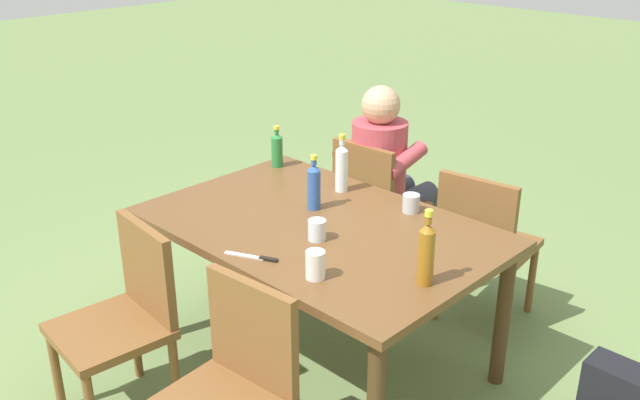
{
  "coord_description": "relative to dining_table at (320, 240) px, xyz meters",
  "views": [
    {
      "loc": [
        2.04,
        -2.11,
        2.12
      ],
      "look_at": [
        0.0,
        0.0,
        0.87
      ],
      "focal_mm": 39.36,
      "sensor_mm": 36.0,
      "label": 1
    }
  ],
  "objects": [
    {
      "name": "chair_far_left",
      "position": [
        -0.36,
        0.84,
        -0.17
      ],
      "size": [
        0.46,
        0.46,
        0.87
      ],
      "color": "brown",
      "rests_on": "ground_plane"
    },
    {
      "name": "dining_table",
      "position": [
        0.0,
        0.0,
        0.0
      ],
      "size": [
        1.62,
        1.07,
        0.75
      ],
      "color": "brown",
      "rests_on": "ground_plane"
    },
    {
      "name": "chair_near_right",
      "position": [
        0.36,
        -0.84,
        -0.17
      ],
      "size": [
        0.47,
        0.47,
        0.87
      ],
      "color": "brown",
      "rests_on": "ground_plane"
    },
    {
      "name": "bottle_blue",
      "position": [
        -0.14,
        0.11,
        0.2
      ],
      "size": [
        0.06,
        0.06,
        0.27
      ],
      "color": "#2D56A3",
      "rests_on": "dining_table"
    },
    {
      "name": "cup_glass",
      "position": [
        0.1,
        -0.13,
        0.13
      ],
      "size": [
        0.08,
        0.08,
        0.09
      ],
      "primitive_type": "cylinder",
      "color": "silver",
      "rests_on": "dining_table"
    },
    {
      "name": "person_in_white_shirt",
      "position": [
        -0.36,
        0.95,
        -0.01
      ],
      "size": [
        0.47,
        0.61,
        1.18
      ],
      "color": "#B7424C",
      "rests_on": "ground_plane"
    },
    {
      "name": "ground_plane",
      "position": [
        0.0,
        0.0,
        -0.66
      ],
      "size": [
        24.0,
        24.0,
        0.0
      ],
      "primitive_type": "plane",
      "color": "#6B844C"
    },
    {
      "name": "chair_far_right",
      "position": [
        0.37,
        0.84,
        -0.17
      ],
      "size": [
        0.49,
        0.49,
        0.87
      ],
      "color": "brown",
      "rests_on": "ground_plane"
    },
    {
      "name": "bottle_amber",
      "position": [
        0.67,
        -0.11,
        0.22
      ],
      "size": [
        0.06,
        0.06,
        0.31
      ],
      "color": "#996019",
      "rests_on": "dining_table"
    },
    {
      "name": "cup_steel",
      "position": [
        0.22,
        0.4,
        0.13
      ],
      "size": [
        0.08,
        0.08,
        0.09
      ],
      "primitive_type": "cylinder",
      "color": "#B2B7BC",
      "rests_on": "dining_table"
    },
    {
      "name": "cup_white",
      "position": [
        0.34,
        -0.37,
        0.14
      ],
      "size": [
        0.08,
        0.08,
        0.12
      ],
      "primitive_type": "cylinder",
      "color": "white",
      "rests_on": "dining_table"
    },
    {
      "name": "table_knife",
      "position": [
        0.04,
        -0.43,
        0.09
      ],
      "size": [
        0.23,
        0.12,
        0.01
      ],
      "color": "silver",
      "rests_on": "dining_table"
    },
    {
      "name": "bottle_clear",
      "position": [
        -0.2,
        0.37,
        0.21
      ],
      "size": [
        0.06,
        0.06,
        0.3
      ],
      "color": "white",
      "rests_on": "dining_table"
    },
    {
      "name": "bottle_green",
      "position": [
        -0.71,
        0.38,
        0.18
      ],
      "size": [
        0.06,
        0.06,
        0.24
      ],
      "color": "#287A38",
      "rests_on": "dining_table"
    },
    {
      "name": "chair_near_left",
      "position": [
        -0.36,
        -0.84,
        -0.17
      ],
      "size": [
        0.48,
        0.48,
        0.87
      ],
      "color": "brown",
      "rests_on": "ground_plane"
    }
  ]
}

